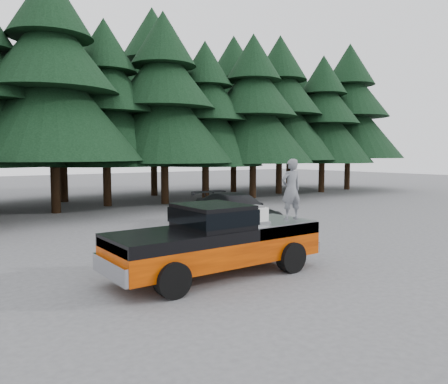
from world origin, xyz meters
TOP-DOWN VIEW (x-y plane):
  - ground at (0.00, 0.00)m, footprint 120.00×120.00m
  - pickup_truck at (-0.92, -0.80)m, footprint 6.00×2.04m
  - truck_cab at (-1.02, -0.80)m, footprint 1.66×1.90m
  - air_compressor at (0.23, -1.01)m, footprint 0.64×0.54m
  - man_on_bed at (1.56, -1.08)m, footprint 0.71×0.52m
  - parked_car at (4.20, 4.97)m, footprint 2.36×5.27m
  - treeline at (0.42, 17.20)m, footprint 60.15×16.05m

SIDE VIEW (x-z plane):
  - ground at x=0.00m, z-range 0.00..0.00m
  - pickup_truck at x=-0.92m, z-range 0.00..1.33m
  - parked_car at x=4.20m, z-range 0.00..1.50m
  - air_compressor at x=0.23m, z-range 1.33..1.75m
  - truck_cab at x=-1.02m, z-range 1.33..1.92m
  - man_on_bed at x=1.56m, z-range 1.33..3.10m
  - treeline at x=0.42m, z-range -1.03..16.47m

